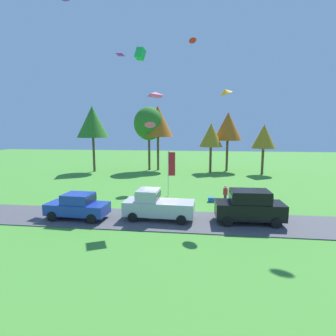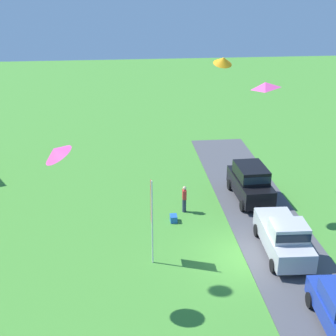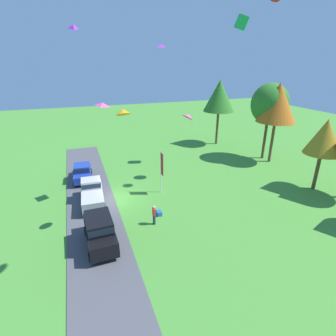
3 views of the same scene
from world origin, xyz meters
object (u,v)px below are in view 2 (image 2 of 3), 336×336
at_px(car_pickup_near_entrance, 284,237).
at_px(flag_banner, 152,210).
at_px(car_suv_mid_row, 250,181).
at_px(cooler_box, 174,218).
at_px(kite_delta_low_drifter, 223,61).
at_px(kite_delta_topmost, 56,152).
at_px(person_on_lawn, 184,199).
at_px(kite_diamond_over_trees, 265,85).

height_order(car_pickup_near_entrance, flag_banner, flag_banner).
relative_size(car_suv_mid_row, cooler_box, 8.31).
relative_size(kite_delta_low_drifter, kite_delta_topmost, 0.83).
bearing_deg(cooler_box, car_suv_mid_row, -65.70).
xyz_separation_m(flag_banner, kite_delta_low_drifter, (4.60, -4.26, 6.37)).
bearing_deg(kite_delta_topmost, person_on_lawn, -38.99).
height_order(car_suv_mid_row, person_on_lawn, car_suv_mid_row).
relative_size(person_on_lawn, flag_banner, 0.38).
bearing_deg(kite_delta_topmost, cooler_box, -39.73).
bearing_deg(kite_diamond_over_trees, car_pickup_near_entrance, -79.66).
distance_m(flag_banner, kite_delta_topmost, 6.37).
bearing_deg(kite_delta_low_drifter, car_suv_mid_row, -57.21).
bearing_deg(person_on_lawn, cooler_box, 145.51).
relative_size(car_suv_mid_row, kite_diamond_over_trees, 4.26).
xyz_separation_m(person_on_lawn, flag_banner, (-5.01, 2.33, 2.00)).
distance_m(car_suv_mid_row, kite_delta_low_drifter, 8.49).
bearing_deg(car_suv_mid_row, car_pickup_near_entrance, -179.89).
distance_m(cooler_box, kite_delta_low_drifter, 9.48).
xyz_separation_m(car_pickup_near_entrance, kite_diamond_over_trees, (-0.32, 1.75, 7.95)).
bearing_deg(kite_delta_low_drifter, car_pickup_near_entrance, -152.71).
height_order(person_on_lawn, kite_diamond_over_trees, kite_diamond_over_trees).
relative_size(flag_banner, kite_delta_low_drifter, 4.48).
bearing_deg(kite_delta_low_drifter, cooler_box, 105.32).
bearing_deg(kite_diamond_over_trees, kite_delta_low_drifter, 8.33).
distance_m(kite_delta_low_drifter, kite_delta_topmost, 11.17).
height_order(car_pickup_near_entrance, kite_delta_topmost, kite_delta_topmost).
bearing_deg(kite_diamond_over_trees, cooler_box, 38.01).
relative_size(car_pickup_near_entrance, kite_diamond_over_trees, 4.65).
height_order(kite_diamond_over_trees, kite_delta_topmost, kite_diamond_over_trees).
relative_size(car_pickup_near_entrance, cooler_box, 9.07).
bearing_deg(kite_delta_topmost, kite_delta_low_drifter, -48.18).
bearing_deg(flag_banner, cooler_box, -21.79).
height_order(car_suv_mid_row, kite_diamond_over_trees, kite_diamond_over_trees).
bearing_deg(car_pickup_near_entrance, kite_delta_topmost, 102.88).
xyz_separation_m(car_suv_mid_row, kite_delta_topmost, (-8.92, 10.67, 5.81)).
height_order(person_on_lawn, flag_banner, flag_banner).
height_order(car_pickup_near_entrance, car_suv_mid_row, car_suv_mid_row).
height_order(car_pickup_near_entrance, kite_delta_low_drifter, kite_delta_low_drifter).
xyz_separation_m(flag_banner, kite_diamond_over_trees, (-0.59, -5.02, 6.18)).
xyz_separation_m(kite_delta_low_drifter, kite_delta_topmost, (-7.31, 8.17, -2.15)).
height_order(person_on_lawn, cooler_box, person_on_lawn).
height_order(cooler_box, kite_delta_low_drifter, kite_delta_low_drifter).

